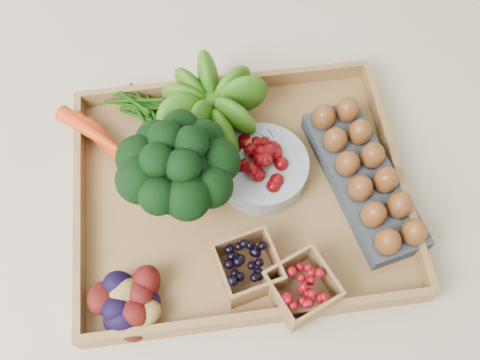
{
  "coord_description": "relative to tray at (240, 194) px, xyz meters",
  "views": [
    {
      "loc": [
        -0.05,
        -0.4,
        0.84
      ],
      "look_at": [
        0.0,
        0.0,
        0.06
      ],
      "focal_mm": 40.0,
      "sensor_mm": 36.0,
      "label": 1
    }
  ],
  "objects": [
    {
      "name": "broccoli",
      "position": [
        -0.09,
        -0.0,
        0.08
      ],
      "size": [
        0.18,
        0.18,
        0.14
      ],
      "primitive_type": null,
      "color": "black",
      "rests_on": "tray"
    },
    {
      "name": "potatoes",
      "position": [
        -0.19,
        -0.18,
        0.04
      ],
      "size": [
        0.13,
        0.13,
        0.07
      ],
      "primitive_type": null,
      "color": "#3F0B0A",
      "rests_on": "tray"
    },
    {
      "name": "carrots",
      "position": [
        -0.21,
        0.1,
        0.03
      ],
      "size": [
        0.2,
        0.15,
        0.05
      ],
      "primitive_type": null,
      "color": "red",
      "rests_on": "tray"
    },
    {
      "name": "lettuce",
      "position": [
        -0.03,
        0.14,
        0.07
      ],
      "size": [
        0.13,
        0.13,
        0.13
      ],
      "primitive_type": "sphere",
      "color": "#20510C",
      "rests_on": "tray"
    },
    {
      "name": "punnet_raspberry",
      "position": [
        0.07,
        -0.19,
        0.04
      ],
      "size": [
        0.12,
        0.12,
        0.06
      ],
      "primitive_type": "cube",
      "rotation": [
        0.0,
        0.0,
        0.39
      ],
      "color": "maroon",
      "rests_on": "tray"
    },
    {
      "name": "tray",
      "position": [
        0.0,
        0.0,
        0.0
      ],
      "size": [
        0.55,
        0.45,
        0.01
      ],
      "primitive_type": "cube",
      "color": "#9B7341",
      "rests_on": "ground"
    },
    {
      "name": "cherry_bowl",
      "position": [
        0.04,
        0.03,
        0.03
      ],
      "size": [
        0.16,
        0.16,
        0.04
      ],
      "primitive_type": "cylinder",
      "color": "#8C9EA5",
      "rests_on": "tray"
    },
    {
      "name": "punnet_blackberry",
      "position": [
        -0.01,
        -0.14,
        0.04
      ],
      "size": [
        0.11,
        0.11,
        0.06
      ],
      "primitive_type": "cube",
      "rotation": [
        0.0,
        0.0,
        0.22
      ],
      "color": "black",
      "rests_on": "tray"
    },
    {
      "name": "ground",
      "position": [
        0.0,
        0.0,
        -0.01
      ],
      "size": [
        4.0,
        4.0,
        0.0
      ],
      "primitive_type": "plane",
      "color": "beige",
      "rests_on": "ground"
    },
    {
      "name": "egg_carton",
      "position": [
        0.21,
        -0.01,
        0.02
      ],
      "size": [
        0.16,
        0.31,
        0.03
      ],
      "primitive_type": "cube",
      "rotation": [
        0.0,
        0.0,
        0.21
      ],
      "color": "#363E44",
      "rests_on": "tray"
    }
  ]
}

